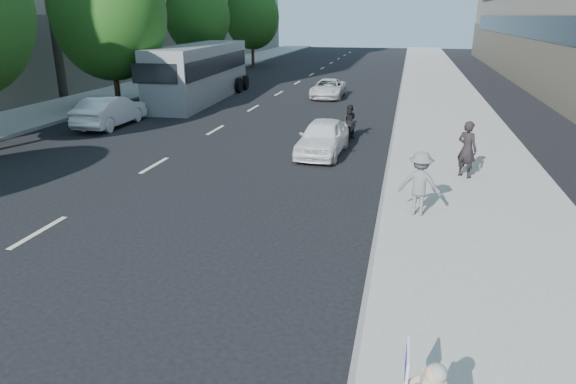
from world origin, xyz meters
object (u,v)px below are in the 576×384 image
(white_sedan_near, at_px, (323,137))
(white_sedan_mid, at_px, (110,111))
(white_sedan_far, at_px, (328,89))
(pedestrian_woman, at_px, (467,149))
(motorcycle, at_px, (350,123))
(bus, at_px, (201,73))
(jogger, at_px, (420,184))

(white_sedan_near, xyz_separation_m, white_sedan_mid, (-10.55, 2.90, 0.06))
(white_sedan_mid, height_order, white_sedan_far, white_sedan_mid)
(pedestrian_woman, xyz_separation_m, white_sedan_near, (-4.88, 2.27, -0.38))
(white_sedan_mid, relative_size, motorcycle, 2.13)
(white_sedan_mid, distance_m, bus, 8.66)
(pedestrian_woman, height_order, white_sedan_near, pedestrian_woman)
(white_sedan_far, xyz_separation_m, motorcycle, (2.66, -11.13, 0.06))
(motorcycle, bearing_deg, white_sedan_far, 106.97)
(pedestrian_woman, relative_size, motorcycle, 0.87)
(white_sedan_mid, xyz_separation_m, bus, (1.12, 8.53, 0.92))
(jogger, xyz_separation_m, white_sedan_near, (-3.42, 5.91, -0.31))
(jogger, relative_size, white_sedan_mid, 0.38)
(pedestrian_woman, distance_m, bus, 19.82)
(pedestrian_woman, relative_size, white_sedan_mid, 0.41)
(white_sedan_near, bearing_deg, white_sedan_mid, 167.42)
(white_sedan_near, bearing_deg, pedestrian_woman, -22.17)
(pedestrian_woman, relative_size, white_sedan_near, 0.46)
(jogger, bearing_deg, white_sedan_near, -51.19)
(white_sedan_near, bearing_deg, motorcycle, 79.32)
(pedestrian_woman, height_order, white_sedan_far, pedestrian_woman)
(motorcycle, distance_m, bus, 13.27)
(pedestrian_woman, xyz_separation_m, white_sedan_mid, (-15.43, 5.17, -0.32))
(white_sedan_mid, bearing_deg, motorcycle, 179.53)
(bus, bearing_deg, motorcycle, -43.03)
(white_sedan_mid, xyz_separation_m, motorcycle, (11.25, 0.03, -0.08))
(white_sedan_near, bearing_deg, white_sedan_far, 100.72)
(jogger, bearing_deg, motorcycle, -64.17)
(white_sedan_mid, bearing_deg, white_sedan_far, -128.23)
(pedestrian_woman, bearing_deg, white_sedan_far, -28.86)
(white_sedan_near, xyz_separation_m, motorcycle, (0.70, 2.93, -0.02))
(white_sedan_near, distance_m, white_sedan_mid, 10.94)
(white_sedan_mid, height_order, motorcycle, white_sedan_mid)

